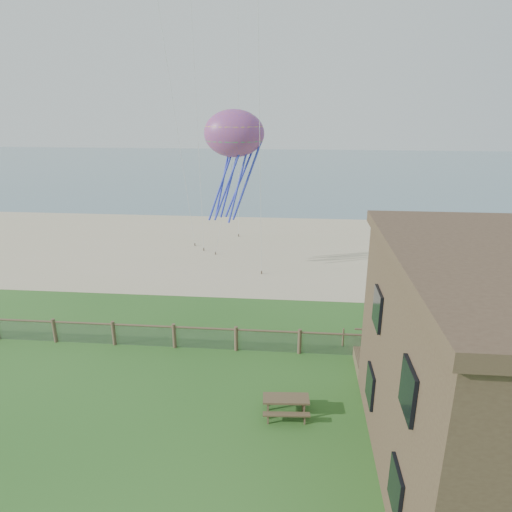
% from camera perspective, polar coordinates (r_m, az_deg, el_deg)
% --- Properties ---
extents(ground, '(160.00, 160.00, 0.00)m').
position_cam_1_polar(ground, '(17.48, -5.22, -21.67)').
color(ground, '#26561D').
rests_on(ground, ground).
extents(sand_beach, '(72.00, 20.00, 0.02)m').
position_cam_1_polar(sand_beach, '(36.91, 0.75, 1.03)').
color(sand_beach, '#BCAF87').
rests_on(sand_beach, ground).
extents(ocean, '(160.00, 68.00, 0.02)m').
position_cam_1_polar(ocean, '(79.88, 3.22, 10.74)').
color(ocean, slate).
rests_on(ocean, ground).
extents(chainlink_fence, '(36.20, 0.20, 1.25)m').
position_cam_1_polar(chainlink_fence, '(22.03, -2.49, -10.45)').
color(chainlink_fence, brown).
rests_on(chainlink_fence, ground).
extents(picnic_table, '(1.82, 1.43, 0.73)m').
position_cam_1_polar(picnic_table, '(18.20, 3.75, -18.25)').
color(picnic_table, brown).
rests_on(picnic_table, ground).
extents(octopus_kite, '(4.47, 3.89, 7.69)m').
position_cam_1_polar(octopus_kite, '(30.53, -2.71, 11.36)').
color(octopus_kite, '#D55C21').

